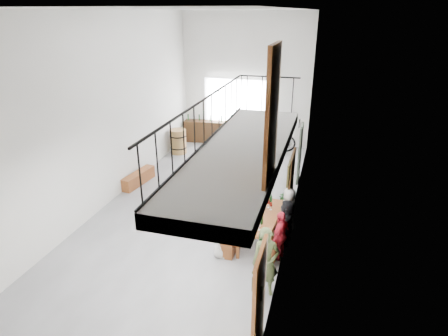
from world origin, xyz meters
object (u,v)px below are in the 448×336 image
(bench_inner, at_px, (237,232))
(oak_barrel, at_px, (178,141))
(serving_counter, at_px, (205,131))
(host_standing, at_px, (266,262))
(bicycle_near, at_px, (247,136))
(tasting_table, at_px, (262,218))
(side_bench, at_px, (139,178))

(bench_inner, xyz_separation_m, oak_barrel, (-3.86, 5.56, 0.29))
(serving_counter, height_order, host_standing, host_standing)
(bench_inner, distance_m, bicycle_near, 7.34)
(tasting_table, relative_size, oak_barrel, 2.01)
(tasting_table, height_order, side_bench, tasting_table)
(bench_inner, relative_size, side_bench, 1.23)
(bench_inner, height_order, host_standing, host_standing)
(tasting_table, bearing_deg, bicycle_near, 110.29)
(oak_barrel, bearing_deg, serving_counter, 71.06)
(bicycle_near, bearing_deg, side_bench, 174.64)
(side_bench, bearing_deg, host_standing, -39.25)
(tasting_table, xyz_separation_m, bench_inner, (-0.64, -0.02, -0.49))
(tasting_table, distance_m, oak_barrel, 7.13)
(bicycle_near, bearing_deg, host_standing, -141.62)
(tasting_table, xyz_separation_m, serving_counter, (-3.91, 7.25, -0.23))
(tasting_table, relative_size, serving_counter, 1.11)
(tasting_table, distance_m, bicycle_near, 7.46)
(bench_inner, distance_m, host_standing, 2.14)
(bench_inner, height_order, serving_counter, serving_counter)
(serving_counter, bearing_deg, tasting_table, -68.03)
(serving_counter, bearing_deg, oak_barrel, -115.30)
(side_bench, relative_size, serving_counter, 0.83)
(oak_barrel, height_order, host_standing, host_standing)
(host_standing, bearing_deg, side_bench, 124.95)
(bench_inner, xyz_separation_m, serving_counter, (-3.27, 7.27, 0.26))
(side_bench, xyz_separation_m, oak_barrel, (0.16, 3.20, 0.29))
(side_bench, bearing_deg, serving_counter, 81.33)
(bench_inner, relative_size, host_standing, 1.21)
(tasting_table, bearing_deg, oak_barrel, 134.24)
(oak_barrel, xyz_separation_m, serving_counter, (0.59, 1.72, -0.02))
(oak_barrel, bearing_deg, host_standing, -56.27)
(bench_inner, relative_size, oak_barrel, 1.85)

